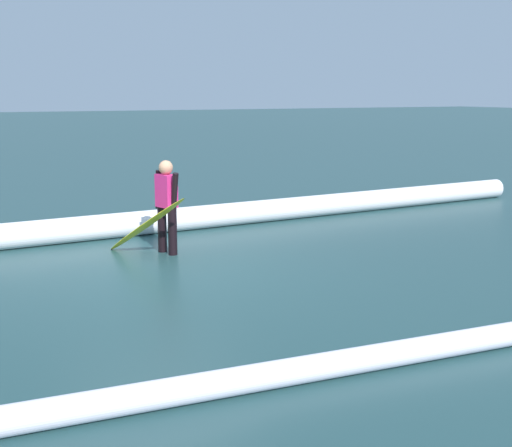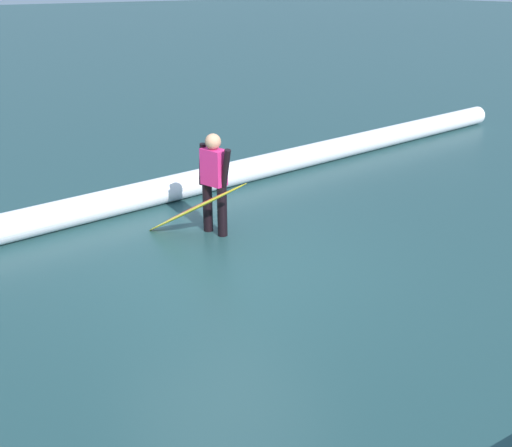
# 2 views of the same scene
# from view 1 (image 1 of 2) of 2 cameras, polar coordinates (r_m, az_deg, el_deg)

# --- Properties ---
(ground_plane) EXTENTS (161.82, 161.82, 0.00)m
(ground_plane) POSITION_cam_1_polar(r_m,az_deg,el_deg) (9.94, -8.18, -3.84)
(ground_plane) COLOR #224447
(surfer) EXTENTS (0.28, 0.60, 1.45)m
(surfer) POSITION_cam_1_polar(r_m,az_deg,el_deg) (10.81, -7.32, 1.80)
(surfer) COLOR black
(surfer) RESTS_ON ground_plane
(surfboard) EXTENTS (0.94, 1.61, 1.02)m
(surfboard) POSITION_cam_1_polar(r_m,az_deg,el_deg) (10.66, -9.01, -0.15)
(surfboard) COLOR yellow
(surfboard) RESTS_ON ground_plane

